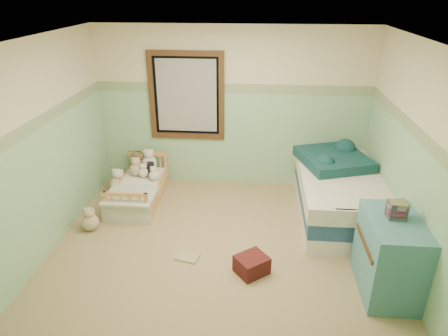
# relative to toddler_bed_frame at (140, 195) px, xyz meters

# --- Properties ---
(floor) EXTENTS (4.20, 3.60, 0.02)m
(floor) POSITION_rel_toddler_bed_frame_xyz_m (1.35, -1.05, -0.09)
(floor) COLOR #967E5A
(floor) RESTS_ON ground
(ceiling) EXTENTS (4.20, 3.60, 0.02)m
(ceiling) POSITION_rel_toddler_bed_frame_xyz_m (1.35, -1.05, 2.43)
(ceiling) COLOR white
(ceiling) RESTS_ON wall_back
(wall_back) EXTENTS (4.20, 0.04, 2.50)m
(wall_back) POSITION_rel_toddler_bed_frame_xyz_m (1.35, 0.75, 1.17)
(wall_back) COLOR beige
(wall_back) RESTS_ON floor
(wall_front) EXTENTS (4.20, 0.04, 2.50)m
(wall_front) POSITION_rel_toddler_bed_frame_xyz_m (1.35, -2.85, 1.17)
(wall_front) COLOR beige
(wall_front) RESTS_ON floor
(wall_left) EXTENTS (0.04, 3.60, 2.50)m
(wall_left) POSITION_rel_toddler_bed_frame_xyz_m (-0.75, -1.05, 1.17)
(wall_left) COLOR beige
(wall_left) RESTS_ON floor
(wall_right) EXTENTS (0.04, 3.60, 2.50)m
(wall_right) POSITION_rel_toddler_bed_frame_xyz_m (3.45, -1.05, 1.17)
(wall_right) COLOR beige
(wall_right) RESTS_ON floor
(wainscot_mint) EXTENTS (4.20, 0.01, 1.50)m
(wainscot_mint) POSITION_rel_toddler_bed_frame_xyz_m (1.35, 0.74, 0.67)
(wainscot_mint) COLOR #8AB58A
(wainscot_mint) RESTS_ON floor
(border_strip) EXTENTS (4.20, 0.01, 0.15)m
(border_strip) POSITION_rel_toddler_bed_frame_xyz_m (1.35, 0.74, 1.49)
(border_strip) COLOR #466C4A
(border_strip) RESTS_ON wall_back
(window_frame) EXTENTS (1.16, 0.06, 1.36)m
(window_frame) POSITION_rel_toddler_bed_frame_xyz_m (0.65, 0.71, 1.37)
(window_frame) COLOR #3F2714
(window_frame) RESTS_ON wall_back
(window_blinds) EXTENTS (0.92, 0.01, 1.12)m
(window_blinds) POSITION_rel_toddler_bed_frame_xyz_m (0.65, 0.72, 1.37)
(window_blinds) COLOR #B3B3AB
(window_blinds) RESTS_ON window_frame
(toddler_bed_frame) EXTENTS (0.63, 1.27, 0.16)m
(toddler_bed_frame) POSITION_rel_toddler_bed_frame_xyz_m (0.00, 0.00, 0.00)
(toddler_bed_frame) COLOR #C58B47
(toddler_bed_frame) RESTS_ON floor
(toddler_mattress) EXTENTS (0.58, 1.21, 0.12)m
(toddler_mattress) POSITION_rel_toddler_bed_frame_xyz_m (0.00, 0.00, 0.14)
(toddler_mattress) COLOR white
(toddler_mattress) RESTS_ON toddler_bed_frame
(patchwork_quilt) EXTENTS (0.69, 0.63, 0.03)m
(patchwork_quilt) POSITION_rel_toddler_bed_frame_xyz_m (0.00, -0.39, 0.22)
(patchwork_quilt) COLOR #85AED5
(patchwork_quilt) RESTS_ON toddler_mattress
(plush_bed_brown) EXTENTS (0.21, 0.21, 0.21)m
(plush_bed_brown) POSITION_rel_toddler_bed_frame_xyz_m (-0.15, 0.50, 0.30)
(plush_bed_brown) COLOR brown
(plush_bed_brown) RESTS_ON toddler_mattress
(plush_bed_white) EXTENTS (0.24, 0.24, 0.24)m
(plush_bed_white) POSITION_rel_toddler_bed_frame_xyz_m (0.05, 0.50, 0.32)
(plush_bed_white) COLOR silver
(plush_bed_white) RESTS_ON toddler_mattress
(plush_bed_tan) EXTENTS (0.21, 0.21, 0.21)m
(plush_bed_tan) POSITION_rel_toddler_bed_frame_xyz_m (-0.10, 0.28, 0.30)
(plush_bed_tan) COLOR #C5AD8C
(plush_bed_tan) RESTS_ON toddler_mattress
(plush_bed_dark) EXTENTS (0.17, 0.17, 0.17)m
(plush_bed_dark) POSITION_rel_toddler_bed_frame_xyz_m (0.13, 0.28, 0.28)
(plush_bed_dark) COLOR black
(plush_bed_dark) RESTS_ON toddler_mattress
(plush_floor_cream) EXTENTS (0.27, 0.27, 0.27)m
(plush_floor_cream) POSITION_rel_toddler_bed_frame_xyz_m (-0.39, 0.23, 0.05)
(plush_floor_cream) COLOR silver
(plush_floor_cream) RESTS_ON floor
(plush_floor_tan) EXTENTS (0.23, 0.23, 0.23)m
(plush_floor_tan) POSITION_rel_toddler_bed_frame_xyz_m (-0.43, -0.85, 0.03)
(plush_floor_tan) COLOR #C5AD8C
(plush_floor_tan) RESTS_ON floor
(twin_bed_frame) EXTENTS (1.03, 2.05, 0.22)m
(twin_bed_frame) POSITION_rel_toddler_bed_frame_xyz_m (2.90, -0.15, 0.03)
(twin_bed_frame) COLOR white
(twin_bed_frame) RESTS_ON floor
(twin_boxspring) EXTENTS (1.03, 2.05, 0.22)m
(twin_boxspring) POSITION_rel_toddler_bed_frame_xyz_m (2.90, -0.15, 0.25)
(twin_boxspring) COLOR navy
(twin_boxspring) RESTS_ON twin_bed_frame
(twin_mattress) EXTENTS (1.07, 2.09, 0.22)m
(twin_mattress) POSITION_rel_toddler_bed_frame_xyz_m (2.90, -0.15, 0.47)
(twin_mattress) COLOR silver
(twin_mattress) RESTS_ON twin_boxspring
(teal_blanket) EXTENTS (1.12, 1.15, 0.14)m
(teal_blanket) POSITION_rel_toddler_bed_frame_xyz_m (2.85, 0.15, 0.65)
(teal_blanket) COLOR #0D3037
(teal_blanket) RESTS_ON twin_mattress
(dresser) EXTENTS (0.54, 0.86, 0.86)m
(dresser) POSITION_rel_toddler_bed_frame_xyz_m (3.17, -1.68, 0.35)
(dresser) COLOR teal
(dresser) RESTS_ON floor
(book_stack) EXTENTS (0.19, 0.16, 0.18)m
(book_stack) POSITION_rel_toddler_bed_frame_xyz_m (3.17, -1.63, 0.87)
(book_stack) COLOR #503337
(book_stack) RESTS_ON dresser
(red_pillow) EXTENTS (0.45, 0.44, 0.21)m
(red_pillow) POSITION_rel_toddler_bed_frame_xyz_m (1.74, -1.54, 0.02)
(red_pillow) COLOR maroon
(red_pillow) RESTS_ON floor
(floor_book) EXTENTS (0.31, 0.26, 0.02)m
(floor_book) POSITION_rel_toddler_bed_frame_xyz_m (0.97, -1.34, -0.07)
(floor_book) COLOR gold
(floor_book) RESTS_ON floor
(extra_plush_0) EXTENTS (0.16, 0.16, 0.16)m
(extra_plush_0) POSITION_rel_toddler_bed_frame_xyz_m (0.21, 0.13, 0.28)
(extra_plush_0) COLOR silver
(extra_plush_0) RESTS_ON toddler_mattress
(extra_plush_1) EXTENTS (0.19, 0.19, 0.19)m
(extra_plush_1) POSITION_rel_toddler_bed_frame_xyz_m (-0.08, 0.52, 0.30)
(extra_plush_1) COLOR brown
(extra_plush_1) RESTS_ON toddler_mattress
(extra_plush_2) EXTENTS (0.16, 0.16, 0.16)m
(extra_plush_2) POSITION_rel_toddler_bed_frame_xyz_m (0.03, 0.22, 0.28)
(extra_plush_2) COLOR silver
(extra_plush_2) RESTS_ON toddler_mattress
(extra_plush_3) EXTENTS (0.20, 0.20, 0.20)m
(extra_plush_3) POSITION_rel_toddler_bed_frame_xyz_m (-0.15, 0.54, 0.30)
(extra_plush_3) COLOR black
(extra_plush_3) RESTS_ON toddler_mattress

